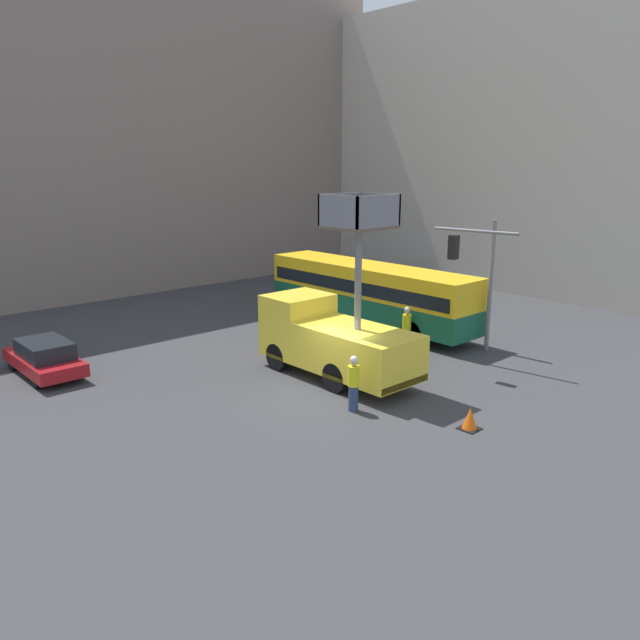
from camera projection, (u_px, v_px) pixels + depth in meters
name	position (u px, v px, depth m)	size (l,w,h in m)	color
ground_plane	(327.00, 394.00, 21.84)	(120.00, 120.00, 0.00)	#38383A
building_backdrop_far	(45.00, 127.00, 37.20)	(44.00, 10.00, 19.71)	gray
building_backdrop_side	(534.00, 145.00, 40.84)	(10.00, 28.00, 17.87)	#BCB2A3
utility_truck	(334.00, 337.00, 23.18)	(2.44, 6.53, 6.83)	yellow
city_bus	(369.00, 290.00, 30.38)	(2.44, 11.81, 3.04)	#145638
traffic_light_pole	(478.00, 266.00, 25.01)	(3.76, 3.50, 5.56)	slate
road_worker_near_truck	(354.00, 383.00, 20.13)	(0.38, 0.38, 1.87)	navy
road_worker_directing	(407.00, 328.00, 26.94)	(0.38, 0.38, 1.84)	navy
traffic_cone_near_truck	(470.00, 419.00, 18.88)	(0.60, 0.60, 0.68)	black
parked_car_curbside	(45.00, 357.00, 23.58)	(1.75, 4.30, 1.37)	maroon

